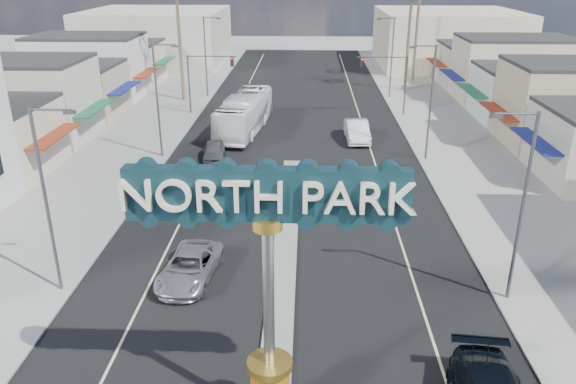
# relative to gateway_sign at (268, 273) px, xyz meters

# --- Properties ---
(ground) EXTENTS (160.00, 160.00, 0.00)m
(ground) POSITION_rel_gateway_sign_xyz_m (0.00, 28.02, -5.93)
(ground) COLOR gray
(ground) RESTS_ON ground
(road) EXTENTS (20.00, 120.00, 0.01)m
(road) POSITION_rel_gateway_sign_xyz_m (0.00, 28.02, -5.92)
(road) COLOR black
(road) RESTS_ON ground
(median_island) EXTENTS (1.30, 30.00, 0.16)m
(median_island) POSITION_rel_gateway_sign_xyz_m (0.00, 12.02, -5.85)
(median_island) COLOR gray
(median_island) RESTS_ON ground
(sidewalk_left) EXTENTS (8.00, 120.00, 0.12)m
(sidewalk_left) POSITION_rel_gateway_sign_xyz_m (-14.00, 28.02, -5.87)
(sidewalk_left) COLOR gray
(sidewalk_left) RESTS_ON ground
(sidewalk_right) EXTENTS (8.00, 120.00, 0.12)m
(sidewalk_right) POSITION_rel_gateway_sign_xyz_m (14.00, 28.02, -5.87)
(sidewalk_right) COLOR gray
(sidewalk_right) RESTS_ON ground
(storefront_row_left) EXTENTS (12.00, 42.00, 6.00)m
(storefront_row_left) POSITION_rel_gateway_sign_xyz_m (-24.00, 41.02, -2.93)
(storefront_row_left) COLOR beige
(storefront_row_left) RESTS_ON ground
(storefront_row_right) EXTENTS (12.00, 42.00, 6.00)m
(storefront_row_right) POSITION_rel_gateway_sign_xyz_m (24.00, 41.02, -2.93)
(storefront_row_right) COLOR #B7B29E
(storefront_row_right) RESTS_ON ground
(backdrop_far_left) EXTENTS (20.00, 20.00, 8.00)m
(backdrop_far_left) POSITION_rel_gateway_sign_xyz_m (-22.00, 73.02, -1.93)
(backdrop_far_left) COLOR #B7B29E
(backdrop_far_left) RESTS_ON ground
(backdrop_far_right) EXTENTS (20.00, 20.00, 8.00)m
(backdrop_far_right) POSITION_rel_gateway_sign_xyz_m (22.00, 73.02, -1.93)
(backdrop_far_right) COLOR beige
(backdrop_far_right) RESTS_ON ground
(gateway_sign) EXTENTS (8.20, 1.50, 9.15)m
(gateway_sign) POSITION_rel_gateway_sign_xyz_m (0.00, 0.00, 0.00)
(gateway_sign) COLOR #C4420F
(gateway_sign) RESTS_ON median_island
(traffic_signal_left) EXTENTS (5.09, 0.45, 6.00)m
(traffic_signal_left) POSITION_rel_gateway_sign_xyz_m (-9.18, 42.02, -1.65)
(traffic_signal_left) COLOR #47474C
(traffic_signal_left) RESTS_ON ground
(traffic_signal_right) EXTENTS (5.09, 0.45, 6.00)m
(traffic_signal_right) POSITION_rel_gateway_sign_xyz_m (9.18, 42.02, -1.65)
(traffic_signal_right) COLOR #47474C
(traffic_signal_right) RESTS_ON ground
(streetlight_l_near) EXTENTS (2.03, 0.22, 9.00)m
(streetlight_l_near) POSITION_rel_gateway_sign_xyz_m (-10.43, 8.02, -0.86)
(streetlight_l_near) COLOR #47474C
(streetlight_l_near) RESTS_ON ground
(streetlight_l_mid) EXTENTS (2.03, 0.22, 9.00)m
(streetlight_l_mid) POSITION_rel_gateway_sign_xyz_m (-10.43, 28.02, -0.86)
(streetlight_l_mid) COLOR #47474C
(streetlight_l_mid) RESTS_ON ground
(streetlight_l_far) EXTENTS (2.03, 0.22, 9.00)m
(streetlight_l_far) POSITION_rel_gateway_sign_xyz_m (-10.43, 50.02, -0.86)
(streetlight_l_far) COLOR #47474C
(streetlight_l_far) RESTS_ON ground
(streetlight_r_near) EXTENTS (2.03, 0.22, 9.00)m
(streetlight_r_near) POSITION_rel_gateway_sign_xyz_m (10.43, 8.02, -0.86)
(streetlight_r_near) COLOR #47474C
(streetlight_r_near) RESTS_ON ground
(streetlight_r_mid) EXTENTS (2.03, 0.22, 9.00)m
(streetlight_r_mid) POSITION_rel_gateway_sign_xyz_m (10.43, 28.02, -0.86)
(streetlight_r_mid) COLOR #47474C
(streetlight_r_mid) RESTS_ON ground
(streetlight_r_far) EXTENTS (2.03, 0.22, 9.00)m
(streetlight_r_far) POSITION_rel_gateway_sign_xyz_m (10.43, 50.02, -0.86)
(streetlight_r_far) COLOR #47474C
(streetlight_r_far) RESTS_ON ground
(palm_right_mid) EXTENTS (2.60, 2.60, 12.10)m
(palm_right_mid) POSITION_rel_gateway_sign_xyz_m (13.00, 54.02, 4.67)
(palm_right_mid) COLOR brown
(palm_right_mid) RESTS_ON ground
(suv_left) EXTENTS (2.91, 5.37, 1.43)m
(suv_left) POSITION_rel_gateway_sign_xyz_m (-4.59, 9.26, -5.21)
(suv_left) COLOR #B7B6BB
(suv_left) RESTS_ON ground
(car_parked_left) EXTENTS (2.22, 4.42, 1.44)m
(car_parked_left) POSITION_rel_gateway_sign_xyz_m (-6.25, 27.42, -5.21)
(car_parked_left) COLOR slate
(car_parked_left) RESTS_ON ground
(car_parked_right) EXTENTS (2.09, 5.44, 1.77)m
(car_parked_right) POSITION_rel_gateway_sign_xyz_m (5.52, 33.15, -5.04)
(car_parked_right) COLOR silver
(car_parked_right) RESTS_ON ground
(city_bus) EXTENTS (4.41, 12.63, 3.45)m
(city_bus) POSITION_rel_gateway_sign_xyz_m (-4.67, 35.67, -4.21)
(city_bus) COLOR white
(city_bus) RESTS_ON ground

